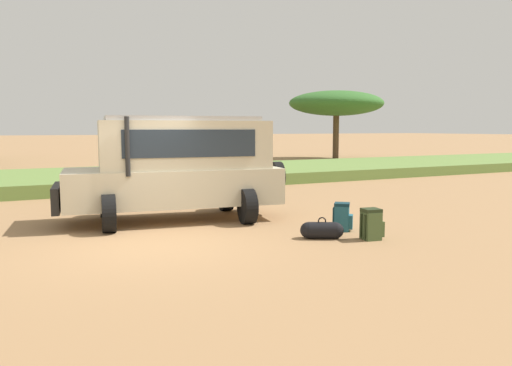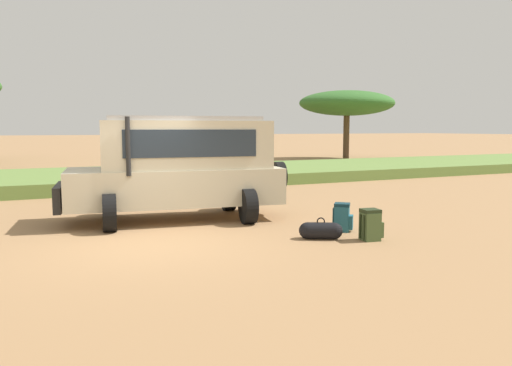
# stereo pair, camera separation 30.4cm
# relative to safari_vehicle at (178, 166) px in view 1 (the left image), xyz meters

# --- Properties ---
(ground_plane) EXTENTS (320.00, 320.00, 0.00)m
(ground_plane) POSITION_rel_safari_vehicle_xyz_m (-1.25, -2.22, -1.29)
(ground_plane) COLOR #9E754C
(grass_bank) EXTENTS (120.00, 7.00, 0.44)m
(grass_bank) POSITION_rel_safari_vehicle_xyz_m (-1.25, 8.72, -1.07)
(grass_bank) COLOR olive
(grass_bank) RESTS_ON ground_plane
(safari_vehicle) EXTENTS (5.46, 3.19, 2.44)m
(safari_vehicle) POSITION_rel_safari_vehicle_xyz_m (0.00, 0.00, 0.00)
(safari_vehicle) COLOR beige
(safari_vehicle) RESTS_ON ground_plane
(backpack_beside_front_wheel) EXTENTS (0.46, 0.37, 0.61)m
(backpack_beside_front_wheel) POSITION_rel_safari_vehicle_xyz_m (2.72, -3.72, -0.99)
(backpack_beside_front_wheel) COLOR #42562D
(backpack_beside_front_wheel) RESTS_ON ground_plane
(backpack_cluster_center) EXTENTS (0.47, 0.46, 0.60)m
(backpack_cluster_center) POSITION_rel_safari_vehicle_xyz_m (2.72, -2.78, -1.00)
(backpack_cluster_center) COLOR #235B6B
(backpack_cluster_center) RESTS_ON ground_plane
(duffel_bag_low_black_case) EXTENTS (0.79, 0.58, 0.43)m
(duffel_bag_low_black_case) POSITION_rel_safari_vehicle_xyz_m (1.90, -3.22, -1.13)
(duffel_bag_low_black_case) COLOR black
(duffel_bag_low_black_case) RESTS_ON ground_plane
(acacia_tree_distant_right) EXTENTS (6.86, 6.17, 4.80)m
(acacia_tree_distant_right) POSITION_rel_safari_vehicle_xyz_m (17.42, 17.92, 2.61)
(acacia_tree_distant_right) COLOR brown
(acacia_tree_distant_right) RESTS_ON ground_plane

